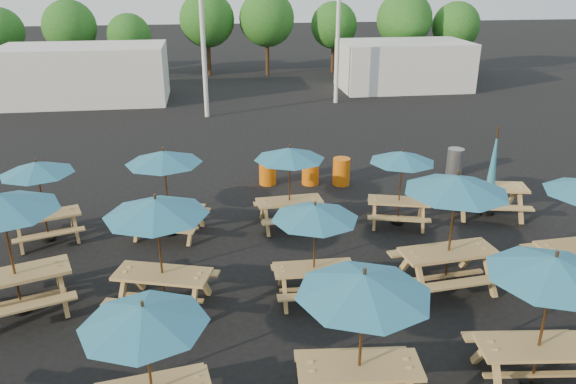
{
  "coord_description": "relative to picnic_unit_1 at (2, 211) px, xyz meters",
  "views": [
    {
      "loc": [
        -1.85,
        -11.57,
        6.4
      ],
      "look_at": [
        0.0,
        1.5,
        1.1
      ],
      "focal_mm": 35.0,
      "sensor_mm": 36.0,
      "label": 1
    }
  ],
  "objects": [
    {
      "name": "ground",
      "position": [
        5.79,
        1.38,
        -2.2
      ],
      "size": [
        120.0,
        120.0,
        0.0
      ],
      "primitive_type": "plane",
      "color": "black",
      "rests_on": "ground"
    },
    {
      "name": "picnic_unit_1",
      "position": [
        0.0,
        0.0,
        0.0
      ],
      "size": [
        2.71,
        2.71,
        2.56
      ],
      "rotation": [
        0.0,
        0.0,
        0.33
      ],
      "color": "tan",
      "rests_on": "ground"
    },
    {
      "name": "picnic_unit_2",
      "position": [
        -0.26,
        3.21,
        -0.39
      ],
      "size": [
        2.23,
        2.23,
        2.11
      ],
      "rotation": [
        0.0,
        0.0,
        0.33
      ],
      "color": "tan",
      "rests_on": "ground"
    },
    {
      "name": "picnic_unit_3",
      "position": [
        2.89,
        -3.53,
        -0.34
      ],
      "size": [
        2.06,
        2.06,
        2.17
      ],
      "rotation": [
        0.0,
        0.0,
        0.15
      ],
      "color": "tan",
      "rests_on": "ground"
    },
    {
      "name": "picnic_unit_4",
      "position": [
        2.83,
        -0.28,
        -0.13
      ],
      "size": [
        2.51,
        2.51,
        2.41
      ],
      "rotation": [
        0.0,
        0.0,
        -0.3
      ],
      "color": "tan",
      "rests_on": "ground"
    },
    {
      "name": "picnic_unit_5",
      "position": [
        2.75,
        3.14,
        -0.25
      ],
      "size": [
        2.36,
        2.36,
        2.27
      ],
      "rotation": [
        0.0,
        0.0,
        -0.3
      ],
      "color": "tan",
      "rests_on": "ground"
    },
    {
      "name": "picnic_unit_6",
      "position": [
        5.97,
        -3.52,
        -0.13
      ],
      "size": [
        2.18,
        2.18,
        2.41
      ],
      "rotation": [
        0.0,
        0.0,
        -0.09
      ],
      "color": "tan",
      "rests_on": "ground"
    },
    {
      "name": "picnic_unit_7",
      "position": [
        5.87,
        -0.31,
        -0.39
      ],
      "size": [
        1.78,
        1.78,
        2.11
      ],
      "rotation": [
        0.0,
        0.0,
        -0.01
      ],
      "color": "tan",
      "rests_on": "ground"
    },
    {
      "name": "picnic_unit_8",
      "position": [
        5.87,
        3.22,
        -0.32
      ],
      "size": [
        1.94,
        1.94,
        2.19
      ],
      "rotation": [
        0.0,
        0.0,
        0.07
      ],
      "color": "tan",
      "rests_on": "ground"
    },
    {
      "name": "picnic_unit_9",
      "position": [
        8.93,
        -3.46,
        -0.12
      ],
      "size": [
        2.24,
        2.24,
        2.43
      ],
      "rotation": [
        0.0,
        0.0,
        -0.11
      ],
      "color": "tan",
      "rests_on": "ground"
    },
    {
      "name": "picnic_unit_10",
      "position": [
        8.77,
        -0.27,
        0.01
      ],
      "size": [
        2.35,
        2.35,
        2.57
      ],
      "rotation": [
        0.0,
        0.0,
        0.1
      ],
      "color": "tan",
      "rests_on": "ground"
    },
    {
      "name": "picnic_unit_11",
      "position": [
        8.76,
        2.92,
        -0.44
      ],
      "size": [
        2.11,
        2.11,
        2.05
      ],
      "rotation": [
        0.0,
        0.0,
        -0.28
      ],
      "color": "tan",
      "rests_on": "ground"
    },
    {
      "name": "picnic_unit_14",
      "position": [
        11.43,
        3.21,
        -1.17
      ],
      "size": [
        2.28,
        2.09,
        2.51
      ],
      "rotation": [
        0.0,
        0.0,
        -0.21
      ],
      "color": "tan",
      "rests_on": "ground"
    },
    {
      "name": "waste_bin_0",
      "position": [
        5.63,
        6.38,
        -1.76
      ],
      "size": [
        0.54,
        0.54,
        0.86
      ],
      "primitive_type": "cylinder",
      "color": "orange",
      "rests_on": "ground"
    },
    {
      "name": "waste_bin_1",
      "position": [
        6.97,
        6.19,
        -1.76
      ],
      "size": [
        0.54,
        0.54,
        0.86
      ],
      "primitive_type": "cylinder",
      "color": "orange",
      "rests_on": "ground"
    },
    {
      "name": "waste_bin_2",
      "position": [
        7.92,
        6.01,
        -1.76
      ],
      "size": [
        0.54,
        0.54,
        0.86
      ],
      "primitive_type": "cylinder",
      "color": "orange",
      "rests_on": "ground"
    },
    {
      "name": "waste_bin_3",
      "position": [
        11.88,
        6.45,
        -1.76
      ],
      "size": [
        0.54,
        0.54,
        0.86
      ],
      "primitive_type": "cylinder",
      "color": "gray",
      "rests_on": "ground"
    },
    {
      "name": "event_tent_0",
      "position": [
        -2.21,
        19.38,
        -0.8
      ],
      "size": [
        8.0,
        4.0,
        2.8
      ],
      "primitive_type": "cube",
      "color": "silver",
      "rests_on": "ground"
    },
    {
      "name": "event_tent_1",
      "position": [
        14.79,
        20.38,
        -0.9
      ],
      "size": [
        7.0,
        4.0,
        2.6
      ],
      "primitive_type": "cube",
      "color": "silver",
      "rests_on": "ground"
    },
    {
      "name": "tree_0",
      "position": [
        -8.29,
        26.62,
        0.63
      ],
      "size": [
        2.8,
        2.8,
        4.24
      ],
      "color": "#382314",
      "rests_on": "ground"
    },
    {
      "name": "tree_1",
      "position": [
        -3.96,
        25.28,
        0.96
      ],
      "size": [
        3.11,
        3.11,
        4.72
      ],
      "color": "#382314",
      "rests_on": "ground"
    },
    {
      "name": "tree_2",
      "position": [
        -0.6,
        25.03,
        0.43
      ],
      "size": [
        2.59,
        2.59,
        3.93
      ],
      "color": "#382314",
      "rests_on": "ground"
    },
    {
      "name": "tree_3",
      "position": [
        4.03,
        26.09,
        1.21
      ],
      "size": [
        3.36,
        3.36,
        5.09
      ],
      "color": "#382314",
      "rests_on": "ground"
    },
    {
      "name": "tree_4",
      "position": [
        7.69,
        25.63,
        1.26
      ],
      "size": [
        3.41,
        3.41,
        5.17
      ],
      "color": "#382314",
      "rests_on": "ground"
    },
    {
      "name": "tree_5",
      "position": [
        12.01,
        26.05,
        0.78
      ],
      "size": [
        2.94,
        2.94,
        4.45
      ],
      "color": "#382314",
      "rests_on": "ground"
    },
    {
      "name": "tree_6",
      "position": [
        16.02,
        24.27,
        1.23
      ],
      "size": [
        3.38,
        3.38,
        5.13
      ],
      "color": "#382314",
      "rests_on": "ground"
    },
    {
      "name": "tree_7",
      "position": [
        19.41,
        24.3,
        0.8
      ],
      "size": [
        2.95,
        2.95,
        4.48
      ],
      "color": "#382314",
      "rests_on": "ground"
    }
  ]
}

